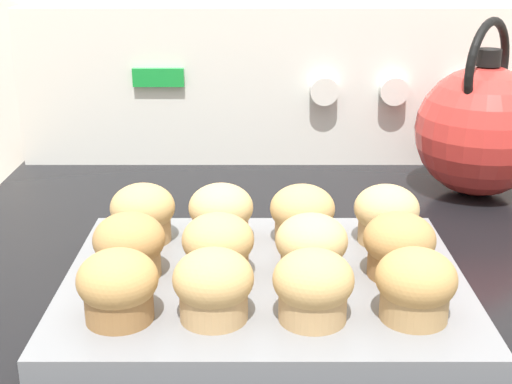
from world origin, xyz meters
TOP-DOWN VIEW (x-y plane):
  - control_panel at (0.00, 0.65)m, footprint 0.71×0.07m
  - muffin_pan at (-0.02, 0.23)m, footprint 0.35×0.27m
  - muffin_r0_c0 at (-0.13, 0.15)m, footprint 0.06×0.06m
  - muffin_r0_c1 at (-0.06, 0.15)m, footprint 0.06×0.06m
  - muffin_r0_c2 at (0.02, 0.15)m, footprint 0.06×0.06m
  - muffin_r0_c3 at (0.10, 0.15)m, footprint 0.06×0.06m
  - muffin_r1_c0 at (-0.14, 0.23)m, footprint 0.06×0.06m
  - muffin_r1_c1 at (-0.06, 0.23)m, footprint 0.06×0.06m
  - muffin_r1_c2 at (0.02, 0.22)m, footprint 0.06×0.06m
  - muffin_r1_c3 at (0.10, 0.23)m, footprint 0.06×0.06m
  - muffin_r2_c0 at (-0.14, 0.31)m, footprint 0.06×0.06m
  - muffin_r2_c1 at (-0.06, 0.31)m, footprint 0.06×0.06m
  - muffin_r2_c2 at (0.02, 0.30)m, footprint 0.06×0.06m
  - muffin_r2_c3 at (0.10, 0.30)m, footprint 0.06×0.06m
  - tea_kettle at (0.25, 0.51)m, footprint 0.16×0.18m

SIDE VIEW (x-z plane):
  - muffin_pan at x=-0.02m, z-range 0.92..0.94m
  - muffin_r0_c0 at x=-0.13m, z-range 0.94..1.00m
  - muffin_r0_c1 at x=-0.06m, z-range 0.94..1.00m
  - muffin_r0_c2 at x=0.02m, z-range 0.94..1.00m
  - muffin_r0_c3 at x=0.10m, z-range 0.94..1.00m
  - muffin_r1_c0 at x=-0.14m, z-range 0.94..1.00m
  - muffin_r1_c1 at x=-0.06m, z-range 0.94..1.00m
  - muffin_r1_c2 at x=0.02m, z-range 0.94..1.00m
  - muffin_r1_c3 at x=0.10m, z-range 0.94..1.00m
  - muffin_r2_c0 at x=-0.14m, z-range 0.94..1.00m
  - muffin_r2_c1 at x=-0.06m, z-range 0.94..1.00m
  - muffin_r2_c2 at x=0.02m, z-range 0.94..1.00m
  - muffin_r2_c3 at x=0.10m, z-range 0.94..1.00m
  - tea_kettle at x=0.25m, z-range 0.90..1.11m
  - control_panel at x=0.00m, z-range 0.92..1.14m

